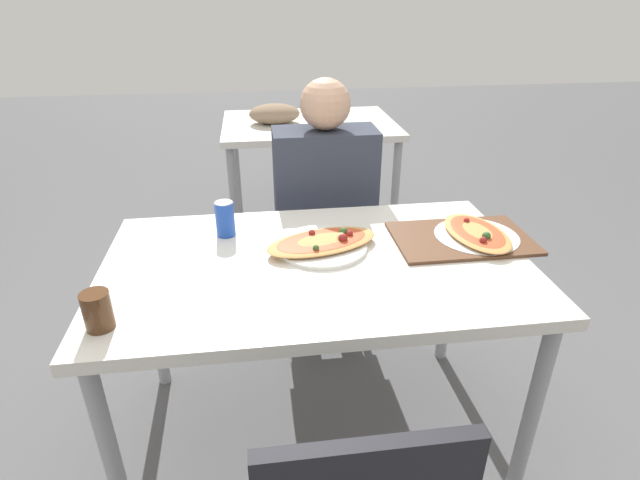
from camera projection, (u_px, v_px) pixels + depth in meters
name	position (u px, v px, depth m)	size (l,w,h in m)	color
ground_plane	(317.00, 429.00, 1.94)	(14.00, 14.00, 0.00)	#59595B
dining_table	(317.00, 280.00, 1.63)	(1.36, 0.82, 0.76)	silver
chair_far_seated	(322.00, 228.00, 2.38)	(0.40, 0.40, 0.91)	black
person_seated	(325.00, 197.00, 2.18)	(0.44, 0.24, 1.22)	#2D2D38
pizza_main	(322.00, 243.00, 1.66)	(0.42, 0.30, 0.05)	white
soda_can	(225.00, 219.00, 1.73)	(0.07, 0.07, 0.12)	#1E47B2
drink_glass	(97.00, 311.00, 1.26)	(0.07, 0.07, 0.10)	#4C2D19
serving_tray	(461.00, 238.00, 1.72)	(0.47, 0.30, 0.01)	brown
pizza_second	(477.00, 234.00, 1.72)	(0.29, 0.34, 0.05)	white
background_table	(303.00, 131.00, 3.23)	(1.10, 0.80, 0.88)	silver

